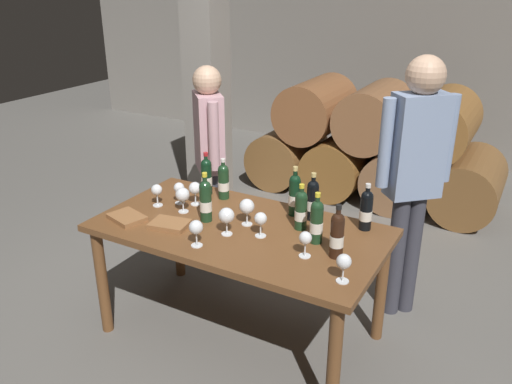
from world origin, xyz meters
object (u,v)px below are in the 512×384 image
object	(u,v)px
wine_glass_8	(183,195)
wine_bottle_8	(207,176)
wine_bottle_0	(366,210)
leather_ledger	(127,217)
wine_bottle_2	(206,200)
wine_glass_6	(196,228)
wine_bottle_1	(313,199)
wine_glass_2	(261,220)
sommelier_presenting	(414,166)
wine_glass_1	(344,263)
wine_glass_3	(305,239)
taster_seated_left	(209,150)
wine_bottle_3	(295,194)
wine_glass_0	(226,216)
wine_glass_4	(157,191)
wine_bottle_5	(223,181)
wine_bottle_7	(337,235)
dining_table	(240,241)
wine_glass_9	(247,207)
tasting_notebook	(170,224)
wine_glass_7	(195,189)
wine_bottle_4	(317,221)
wine_bottle_6	(301,210)
wine_glass_5	(179,189)

from	to	relation	value
wine_glass_8	wine_bottle_8	bearing A→B (deg)	96.51
wine_bottle_0	leather_ledger	bearing A→B (deg)	-155.72
wine_bottle_2	wine_glass_6	bearing A→B (deg)	-65.04
wine_bottle_1	wine_glass_2	world-z (taller)	wine_bottle_1
sommelier_presenting	wine_glass_1	bearing A→B (deg)	-93.77
leather_ledger	wine_glass_1	bearing A→B (deg)	15.63
sommelier_presenting	wine_glass_8	bearing A→B (deg)	-148.75
wine_glass_3	taster_seated_left	bearing A→B (deg)	144.05
wine_bottle_3	wine_glass_0	world-z (taller)	wine_bottle_3
wine_bottle_1	wine_glass_3	world-z (taller)	wine_bottle_1
leather_ledger	taster_seated_left	distance (m)	0.98
wine_glass_1	wine_glass_4	xyz separation A→B (m)	(-1.35, 0.27, -0.00)
wine_bottle_2	wine_glass_3	distance (m)	0.71
wine_bottle_5	wine_bottle_7	distance (m)	1.00
dining_table	wine_glass_9	world-z (taller)	wine_glass_9
wine_bottle_2	tasting_notebook	distance (m)	0.25
wine_bottle_3	wine_glass_3	distance (m)	0.52
wine_glass_3	wine_glass_9	size ratio (longest dim) A/B	0.88
wine_bottle_0	wine_bottle_7	xyz separation A→B (m)	(-0.03, -0.39, 0.01)
wine_glass_7	tasting_notebook	bearing A→B (deg)	-81.24
wine_glass_7	leather_ledger	xyz separation A→B (m)	(-0.23, -0.39, -0.09)
wine_bottle_1	wine_glass_7	xyz separation A→B (m)	(-0.74, -0.17, -0.02)
wine_glass_1	wine_glass_3	world-z (taller)	wine_glass_1
wine_bottle_1	taster_seated_left	xyz separation A→B (m)	(-1.02, 0.41, 0.03)
wine_bottle_2	wine_glass_7	distance (m)	0.25
wine_bottle_2	wine_glass_0	world-z (taller)	wine_bottle_2
dining_table	wine_glass_2	distance (m)	0.26
wine_bottle_4	wine_bottle_6	distance (m)	0.18
wine_glass_9	sommelier_presenting	world-z (taller)	sommelier_presenting
wine_bottle_3	wine_bottle_8	xyz separation A→B (m)	(-0.66, 0.01, -0.01)
wine_glass_0	leather_ledger	world-z (taller)	wine_glass_0
wine_glass_1	wine_glass_7	distance (m)	1.22
wine_glass_7	wine_glass_5	bearing A→B (deg)	-159.65
wine_glass_0	wine_bottle_2	bearing A→B (deg)	155.53
wine_glass_1	wine_glass_3	size ratio (longest dim) A/B	1.03
wine_glass_7	wine_bottle_8	bearing A→B (deg)	101.05
wine_glass_4	wine_glass_5	world-z (taller)	wine_glass_4
wine_glass_4	wine_glass_6	distance (m)	0.62
wine_bottle_6	wine_bottle_3	bearing A→B (deg)	126.32
wine_glass_8	taster_seated_left	size ratio (longest dim) A/B	0.10
taster_seated_left	wine_bottle_1	bearing A→B (deg)	-21.97
wine_glass_2	leather_ledger	bearing A→B (deg)	-165.78
wine_bottle_8	taster_seated_left	size ratio (longest dim) A/B	0.19
wine_bottle_1	wine_glass_9	world-z (taller)	wine_bottle_1
wine_bottle_3	wine_glass_6	size ratio (longest dim) A/B	2.06
wine_bottle_8	wine_bottle_7	bearing A→B (deg)	-19.30
wine_glass_6	wine_bottle_4	bearing A→B (deg)	33.20
wine_bottle_4	wine_bottle_7	world-z (taller)	wine_bottle_7
wine_glass_5	wine_bottle_1	bearing A→B (deg)	13.68
wine_bottle_0	wine_glass_8	world-z (taller)	wine_bottle_0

